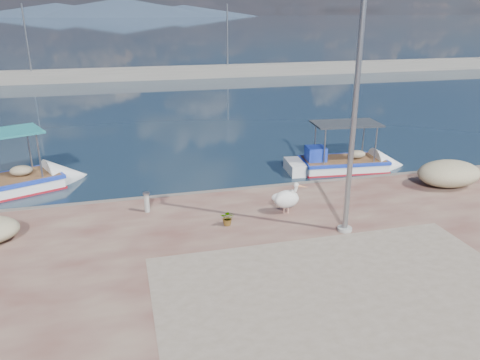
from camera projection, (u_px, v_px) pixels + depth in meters
name	position (u px, v px, depth m)	size (l,w,h in m)	color
ground	(274.00, 268.00, 13.18)	(1400.00, 1400.00, 0.00)	#162635
quay_patch	(359.00, 309.00, 10.51)	(9.00, 7.00, 0.01)	gray
breakwater	(154.00, 73.00, 49.37)	(120.00, 2.20, 7.50)	gray
mountains	(117.00, 8.00, 602.36)	(370.00, 280.00, 22.00)	#28384C
boat_left	(3.00, 188.00, 18.48)	(6.25, 4.10, 2.87)	white
boat_right	(342.00, 166.00, 21.23)	(5.42, 2.20, 2.54)	white
pelican	(287.00, 199.00, 15.34)	(1.14, 0.82, 1.10)	tan
lamp_post	(353.00, 125.00, 13.19)	(0.44, 0.96, 7.00)	gray
bollard_near	(147.00, 201.00, 15.49)	(0.23, 0.23, 0.69)	gray
potted_plant	(228.00, 218.00, 14.56)	(0.44, 0.38, 0.49)	#33722D
net_pile_c	(449.00, 173.00, 17.80)	(2.48, 1.77, 0.97)	beige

